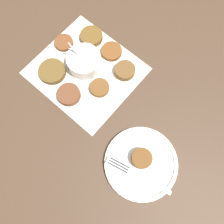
{
  "coord_description": "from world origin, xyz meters",
  "views": [
    {
      "loc": [
        -0.24,
        0.21,
        0.65
      ],
      "look_at": [
        -0.13,
        0.06,
        0.02
      ],
      "focal_mm": 35.0,
      "sensor_mm": 36.0,
      "label": 1
    }
  ],
  "objects": [
    {
      "name": "sauce_bowl",
      "position": [
        0.04,
        -0.01,
        0.02
      ],
      "size": [
        0.12,
        0.11,
        0.08
      ],
      "color": "white",
      "rests_on": "napkin"
    },
    {
      "name": "fritter_0",
      "position": [
        -0.08,
        -0.07,
        0.01
      ],
      "size": [
        0.07,
        0.07,
        0.02
      ],
      "color": "brown",
      "rests_on": "napkin"
    },
    {
      "name": "fritter_on_plate",
      "position": [
        -0.28,
        0.12,
        0.03
      ],
      "size": [
        0.06,
        0.06,
        0.02
      ],
      "color": "brown",
      "rests_on": "serving_plate"
    },
    {
      "name": "fork",
      "position": [
        -0.28,
        0.17,
        0.02
      ],
      "size": [
        0.2,
        0.06,
        0.0
      ],
      "color": "silver",
      "rests_on": "serving_plate"
    },
    {
      "name": "fritter_3",
      "position": [
        -0.05,
        0.02,
        0.01
      ],
      "size": [
        0.06,
        0.06,
        0.02
      ],
      "color": "brown",
      "rests_on": "napkin"
    },
    {
      "name": "ground_plane",
      "position": [
        0.0,
        0.0,
        0.0
      ],
      "size": [
        4.0,
        4.0,
        0.0
      ],
      "primitive_type": "plane",
      "color": "#4C3828"
    },
    {
      "name": "fritter_6",
      "position": [
        0.15,
        -0.03,
        0.01
      ],
      "size": [
        0.06,
        0.06,
        0.01
      ],
      "color": "brown",
      "rests_on": "napkin"
    },
    {
      "name": "fritter_5",
      "position": [
        0.09,
        -0.11,
        0.01
      ],
      "size": [
        0.07,
        0.07,
        0.02
      ],
      "color": "brown",
      "rests_on": "napkin"
    },
    {
      "name": "napkin",
      "position": [
        0.03,
        -0.0,
        0.0
      ],
      "size": [
        0.33,
        0.31,
        0.0
      ],
      "color": "silver",
      "rests_on": "ground_plane"
    },
    {
      "name": "fritter_1",
      "position": [
        0.01,
        0.1,
        0.01
      ],
      "size": [
        0.07,
        0.07,
        0.02
      ],
      "color": "brown",
      "rests_on": "napkin"
    },
    {
      "name": "serving_plate",
      "position": [
        -0.29,
        0.13,
        0.01
      ],
      "size": [
        0.21,
        0.21,
        0.02
      ],
      "color": "white",
      "rests_on": "ground_plane"
    },
    {
      "name": "fritter_4",
      "position": [
        0.1,
        0.07,
        0.01
      ],
      "size": [
        0.09,
        0.09,
        0.02
      ],
      "color": "brown",
      "rests_on": "napkin"
    },
    {
      "name": "fritter_2",
      "position": [
        -0.0,
        -0.1,
        0.01
      ],
      "size": [
        0.07,
        0.07,
        0.01
      ],
      "color": "brown",
      "rests_on": "napkin"
    }
  ]
}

